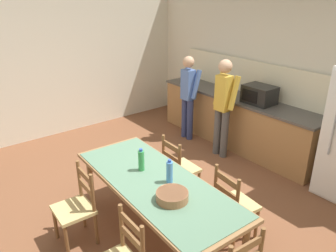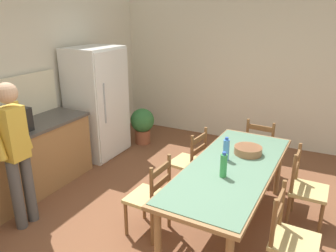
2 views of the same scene
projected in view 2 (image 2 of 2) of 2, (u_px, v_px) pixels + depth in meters
ground_plane at (177, 238)px, 3.60m from camera, size 8.32×8.32×0.00m
wall_right at (256, 65)px, 5.86m from camera, size 0.12×5.20×2.90m
refrigerator at (97, 102)px, 5.47m from camera, size 0.88×0.73×1.82m
microwave at (6, 122)px, 3.98m from camera, size 0.50×0.39×0.30m
dining_table at (231, 172)px, 3.55m from camera, size 2.26×0.94×0.78m
bottle_near_centre at (224, 165)px, 3.26m from camera, size 0.07×0.07×0.27m
bottle_off_centre at (226, 150)px, 3.63m from camera, size 0.07×0.07×0.27m
serving_bowl at (248, 150)px, 3.81m from camera, size 0.32×0.32×0.09m
chair_side_near_right at (305, 189)px, 3.73m from camera, size 0.43×0.41×0.91m
chair_side_far_right at (190, 162)px, 4.38m from camera, size 0.46×0.45×0.91m
chair_side_far_left at (150, 197)px, 3.55m from camera, size 0.44×0.42×0.91m
chair_side_near_left at (290, 240)px, 2.90m from camera, size 0.43×0.41×0.91m
chair_head_end at (261, 149)px, 4.81m from camera, size 0.43×0.45×0.91m
person_at_counter at (15, 149)px, 3.54m from camera, size 0.42×0.29×1.68m
potted_plant at (142, 123)px, 6.07m from camera, size 0.44×0.44×0.67m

